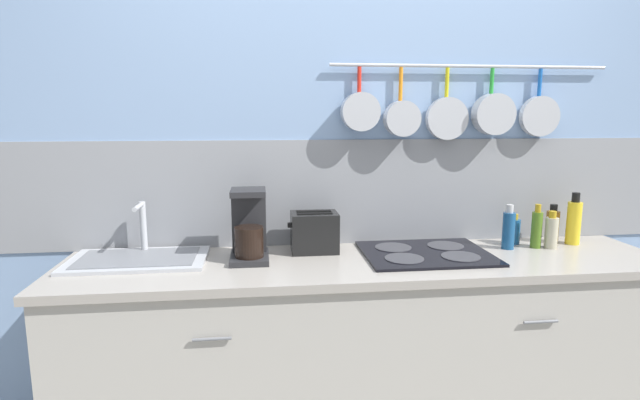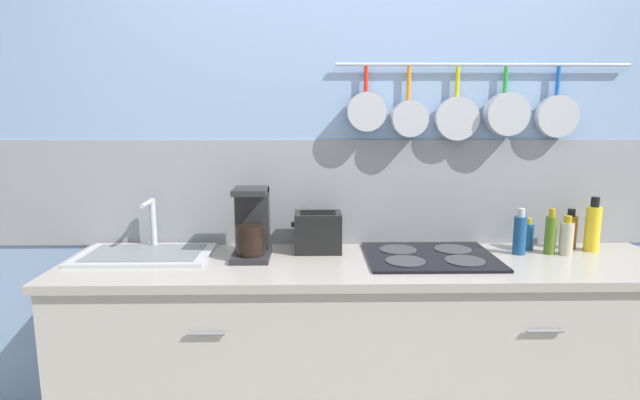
% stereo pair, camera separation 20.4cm
% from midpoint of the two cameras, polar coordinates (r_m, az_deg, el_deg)
% --- Properties ---
extents(wall_back, '(7.20, 0.16, 2.60)m').
position_cam_midpoint_polar(wall_back, '(2.36, 1.60, 4.11)').
color(wall_back, '#84A3CC').
rests_on(wall_back, ground_plane).
extents(cabinet_base, '(2.52, 0.55, 0.86)m').
position_cam_midpoint_polar(cabinet_base, '(2.30, 2.66, -18.11)').
color(cabinet_base, '#B7B2A8').
rests_on(cabinet_base, ground_plane).
extents(countertop, '(2.56, 0.57, 0.03)m').
position_cam_midpoint_polar(countertop, '(2.13, 2.76, -7.35)').
color(countertop, '#A59E93').
rests_on(countertop, cabinet_base).
extents(sink_basin, '(0.56, 0.34, 0.23)m').
position_cam_midpoint_polar(sink_basin, '(2.27, -22.52, -6.07)').
color(sink_basin, '#B7BABF').
rests_on(sink_basin, countertop).
extents(coffee_maker, '(0.16, 0.22, 0.30)m').
position_cam_midpoint_polar(coffee_maker, '(2.15, -10.82, -3.35)').
color(coffee_maker, '#262628').
rests_on(coffee_maker, countertop).
extents(toaster, '(0.22, 0.15, 0.18)m').
position_cam_midpoint_polar(toaster, '(2.23, -3.27, -3.71)').
color(toaster, black).
rests_on(toaster, countertop).
extents(cooktop, '(0.55, 0.44, 0.01)m').
position_cam_midpoint_polar(cooktop, '(2.23, 9.45, -6.05)').
color(cooktop, black).
rests_on(cooktop, countertop).
extents(bottle_hot_sauce, '(0.06, 0.06, 0.21)m').
position_cam_midpoint_polar(bottle_hot_sauce, '(2.40, 18.51, -3.23)').
color(bottle_hot_sauce, navy).
rests_on(bottle_hot_sauce, countertop).
extents(bottle_sesame_oil, '(0.06, 0.06, 0.14)m').
position_cam_midpoint_polar(bottle_sesame_oil, '(2.51, 19.11, -3.34)').
color(bottle_sesame_oil, navy).
rests_on(bottle_sesame_oil, countertop).
extents(bottle_vinegar, '(0.05, 0.05, 0.20)m').
position_cam_midpoint_polar(bottle_vinegar, '(2.46, 21.38, -3.09)').
color(bottle_vinegar, '#4C721E').
rests_on(bottle_vinegar, countertop).
extents(bottle_dish_soap, '(0.06, 0.06, 0.17)m').
position_cam_midpoint_polar(bottle_dish_soap, '(2.48, 22.84, -3.40)').
color(bottle_dish_soap, '#BFB799').
rests_on(bottle_dish_soap, countertop).
extents(bottle_cooking_wine, '(0.06, 0.06, 0.18)m').
position_cam_midpoint_polar(bottle_cooking_wine, '(2.60, 23.04, -2.71)').
color(bottle_cooking_wine, '#8C5919').
rests_on(bottle_cooking_wine, countertop).
extents(bottle_olive_oil, '(0.07, 0.07, 0.25)m').
position_cam_midpoint_polar(bottle_olive_oil, '(2.59, 25.06, -2.26)').
color(bottle_olive_oil, yellow).
rests_on(bottle_olive_oil, countertop).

